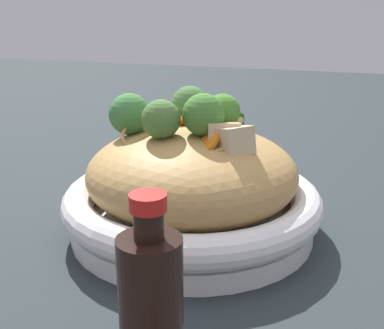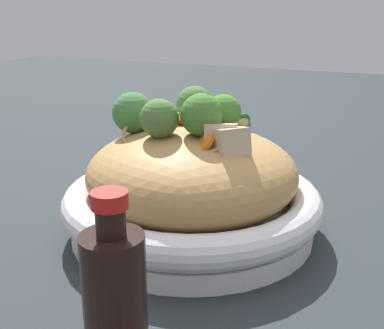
{
  "view_description": "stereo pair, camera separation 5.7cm",
  "coord_description": "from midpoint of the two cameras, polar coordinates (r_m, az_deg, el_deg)",
  "views": [
    {
      "loc": [
        0.17,
        -0.51,
        0.26
      ],
      "look_at": [
        0.0,
        0.0,
        0.08
      ],
      "focal_mm": 46.54,
      "sensor_mm": 36.0,
      "label": 1
    },
    {
      "loc": [
        0.22,
        -0.49,
        0.26
      ],
      "look_at": [
        0.0,
        0.0,
        0.08
      ],
      "focal_mm": 46.54,
      "sensor_mm": 36.0,
      "label": 2
    }
  ],
  "objects": [
    {
      "name": "noodle_heap",
      "position": [
        0.57,
        -2.85,
        -1.01
      ],
      "size": [
        0.24,
        0.24,
        0.11
      ],
      "color": "tan",
      "rests_on": "serving_bowl"
    },
    {
      "name": "ground_plane",
      "position": [
        0.6,
        -2.74,
        -7.66
      ],
      "size": [
        3.0,
        3.0,
        0.0
      ],
      "primitive_type": "plane",
      "color": "#262F31"
    },
    {
      "name": "carrot_coins",
      "position": [
        0.59,
        -2.02,
        4.34
      ],
      "size": [
        0.08,
        0.15,
        0.03
      ],
      "color": "orange",
      "rests_on": "serving_bowl"
    },
    {
      "name": "zucchini_slices",
      "position": [
        0.61,
        -1.25,
        4.57
      ],
      "size": [
        0.13,
        0.09,
        0.05
      ],
      "color": "beige",
      "rests_on": "serving_bowl"
    },
    {
      "name": "serving_bowl",
      "position": [
        0.59,
        -2.78,
        -5.01
      ],
      "size": [
        0.3,
        0.3,
        0.06
      ],
      "color": "white",
      "rests_on": "ground_plane"
    },
    {
      "name": "broccoli_florets",
      "position": [
        0.56,
        -4.51,
        5.82
      ],
      "size": [
        0.16,
        0.14,
        0.07
      ],
      "color": "#99B575",
      "rests_on": "serving_bowl"
    },
    {
      "name": "chicken_chunks",
      "position": [
        0.54,
        -0.44,
        3.49
      ],
      "size": [
        0.13,
        0.09,
        0.03
      ],
      "color": "beige",
      "rests_on": "serving_bowl"
    },
    {
      "name": "soy_sauce_bottle",
      "position": [
        0.36,
        -9.41,
        -15.84
      ],
      "size": [
        0.05,
        0.05,
        0.14
      ],
      "color": "black",
      "rests_on": "ground_plane"
    }
  ]
}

